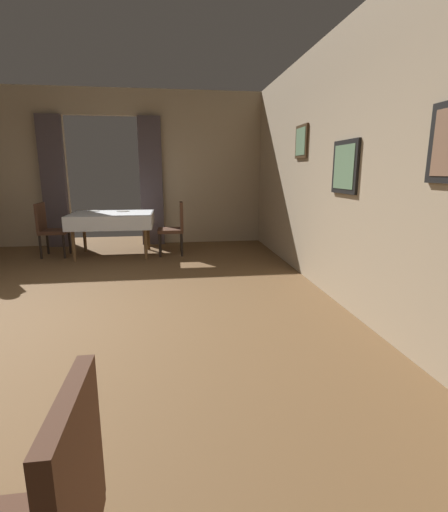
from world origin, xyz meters
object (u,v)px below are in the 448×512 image
at_px(plate_mid_a, 123,211).
at_px(plate_mid_b, 94,211).
at_px(chair_mid_left, 49,227).
at_px(chair_mid_right, 175,226).
at_px(dining_table_mid, 112,218).

distance_m(plate_mid_a, plate_mid_b, 0.54).
bearing_deg(plate_mid_a, plate_mid_b, 169.13).
bearing_deg(chair_mid_left, plate_mid_a, 8.20).
xyz_separation_m(chair_mid_right, plate_mid_b, (-1.45, 0.42, 0.24)).
height_order(dining_table_mid, chair_mid_left, chair_mid_left).
bearing_deg(chair_mid_right, chair_mid_left, 176.40).
relative_size(dining_table_mid, chair_mid_left, 1.50).
relative_size(chair_mid_right, plate_mid_a, 4.09).
relative_size(chair_mid_left, plate_mid_a, 4.09).
height_order(dining_table_mid, plate_mid_b, plate_mid_b).
distance_m(chair_mid_left, chair_mid_right, 2.17).
bearing_deg(chair_mid_left, plate_mid_b, 21.53).
height_order(chair_mid_left, plate_mid_a, chair_mid_left).
xyz_separation_m(dining_table_mid, plate_mid_b, (-0.37, 0.35, 0.09)).
relative_size(chair_mid_left, plate_mid_b, 4.55).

